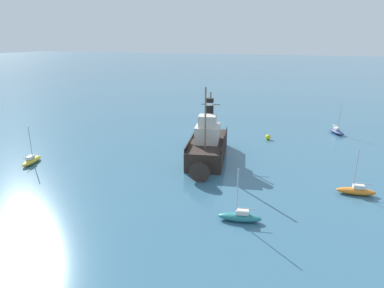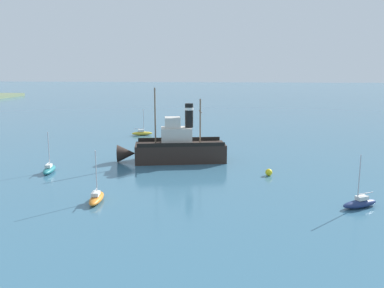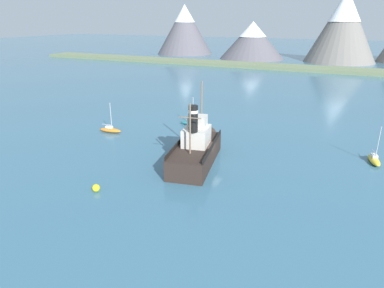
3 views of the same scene
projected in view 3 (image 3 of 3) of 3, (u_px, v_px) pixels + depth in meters
name	position (u px, v px, depth m)	size (l,w,h in m)	color
ground_plane	(211.00, 163.00, 43.50)	(600.00, 600.00, 0.00)	#38667F
shoreline_strip	(310.00, 69.00, 121.52)	(240.00, 12.00, 1.20)	#6B7A56
old_tugboat	(197.00, 148.00, 43.28)	(6.67, 14.78, 9.90)	#2D231E
sailboat_teal	(191.00, 122.00, 58.95)	(3.93, 1.72, 4.90)	#23757A
sailboat_orange	(110.00, 130.00, 55.06)	(3.90, 1.50, 4.90)	orange
sailboat_yellow	(374.00, 160.00, 43.43)	(1.94, 3.95, 4.90)	gold
mooring_buoy	(96.00, 188.00, 36.17)	(0.82, 0.82, 0.82)	yellow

